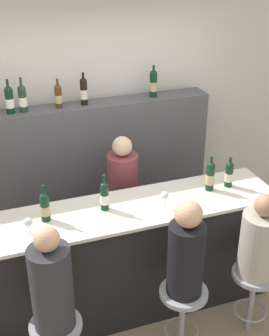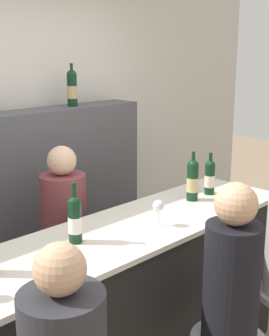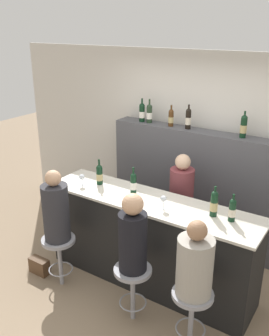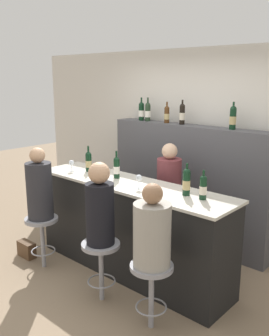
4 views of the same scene
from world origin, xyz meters
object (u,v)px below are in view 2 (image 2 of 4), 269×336
(wine_bottle_counter_3, at_px, (210,177))
(wine_glass_1, at_px, (158,207))
(wine_bottle_counter_1, at_px, (75,219))
(guest_seated_middle, at_px, (232,271))
(wine_bottle_counter_2, at_px, (193,180))
(bartender, at_px, (66,260))
(wine_bottle_backbar_4, at_px, (72,88))

(wine_bottle_counter_3, xyz_separation_m, wine_glass_1, (-0.69, -0.15, -0.01))
(wine_bottle_counter_1, xyz_separation_m, wine_bottle_counter_3, (1.17, -0.00, -0.01))
(wine_glass_1, height_order, guest_seated_middle, guest_seated_middle)
(wine_bottle_counter_2, bearing_deg, bartender, 138.47)
(wine_bottle_counter_1, height_order, guest_seated_middle, guest_seated_middle)
(guest_seated_middle, bearing_deg, bartender, 94.35)
(guest_seated_middle, xyz_separation_m, bartender, (-0.09, 1.23, -0.32))
(wine_bottle_counter_2, xyz_separation_m, wine_bottle_backbar_4, (-0.11, 1.10, 0.54))
(wine_bottle_counter_2, distance_m, guest_seated_middle, 0.89)
(guest_seated_middle, relative_size, bartender, 0.57)
(wine_bottle_counter_3, bearing_deg, wine_bottle_counter_1, 180.00)
(wine_bottle_backbar_4, xyz_separation_m, wine_glass_1, (-0.39, -1.25, -0.57))
(wine_bottle_backbar_4, relative_size, bartender, 0.22)
(wine_bottle_counter_3, distance_m, wine_glass_1, 0.71)
(wine_bottle_counter_3, bearing_deg, guest_seated_middle, -137.45)
(wine_bottle_counter_2, distance_m, wine_glass_1, 0.52)
(wine_glass_1, bearing_deg, wine_bottle_counter_2, 16.40)
(wine_bottle_counter_3, height_order, bartender, bartender)
(wine_bottle_backbar_4, height_order, guest_seated_middle, wine_bottle_backbar_4)
(wine_bottle_backbar_4, bearing_deg, guest_seated_middle, -103.52)
(guest_seated_middle, bearing_deg, wine_bottle_counter_2, 51.20)
(wine_glass_1, bearing_deg, wine_bottle_counter_1, 162.81)
(wine_bottle_counter_3, bearing_deg, wine_bottle_counter_2, 180.00)
(wine_bottle_counter_2, height_order, wine_glass_1, wine_bottle_counter_2)
(guest_seated_middle, height_order, bartender, bartender)
(wine_bottle_counter_2, bearing_deg, wine_bottle_counter_1, 180.00)
(wine_bottle_counter_2, relative_size, wine_glass_1, 2.15)
(wine_bottle_counter_2, distance_m, bartender, 1.00)
(bartender, bearing_deg, guest_seated_middle, -85.65)
(wine_bottle_counter_1, xyz_separation_m, bartender, (0.34, 0.56, -0.53))
(wine_bottle_counter_2, bearing_deg, wine_bottle_backbar_4, 95.89)
(wine_bottle_counter_1, height_order, bartender, bartender)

